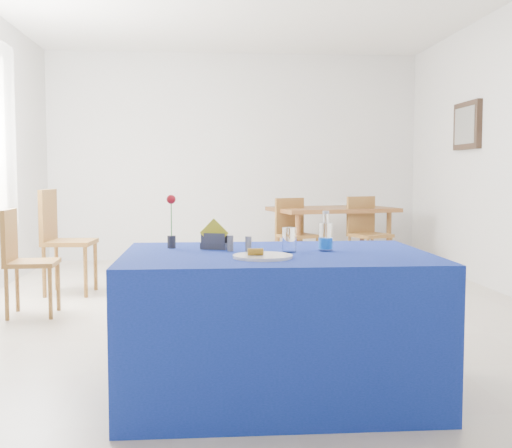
{
  "coord_description": "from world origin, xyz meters",
  "views": [
    {
      "loc": [
        -0.41,
        -5.28,
        1.17
      ],
      "look_at": [
        -0.15,
        -2.06,
        0.92
      ],
      "focal_mm": 45.0,
      "sensor_mm": 36.0,
      "label": 1
    }
  ],
  "objects_px": {
    "water_bottle": "(326,238)",
    "chair_win_a": "(22,254)",
    "plate": "(263,256)",
    "blue_table": "(276,324)",
    "chair_win_b": "(60,234)",
    "oak_table": "(332,214)",
    "chair_bg_right": "(366,228)",
    "chair_bg_left": "(294,229)"
  },
  "relations": [
    {
      "from": "plate",
      "to": "chair_win_b",
      "type": "height_order",
      "value": "chair_win_b"
    },
    {
      "from": "blue_table",
      "to": "oak_table",
      "type": "relative_size",
      "value": 0.98
    },
    {
      "from": "oak_table",
      "to": "water_bottle",
      "type": "bearing_deg",
      "value": -101.82
    },
    {
      "from": "blue_table",
      "to": "water_bottle",
      "type": "distance_m",
      "value": 0.53
    },
    {
      "from": "plate",
      "to": "chair_win_a",
      "type": "distance_m",
      "value": 2.89
    },
    {
      "from": "oak_table",
      "to": "chair_win_b",
      "type": "distance_m",
      "value": 3.36
    },
    {
      "from": "chair_bg_left",
      "to": "blue_table",
      "type": "bearing_deg",
      "value": -123.76
    },
    {
      "from": "blue_table",
      "to": "plate",
      "type": "bearing_deg",
      "value": -113.49
    },
    {
      "from": "chair_bg_left",
      "to": "chair_win_a",
      "type": "height_order",
      "value": "chair_win_a"
    },
    {
      "from": "blue_table",
      "to": "chair_bg_right",
      "type": "relative_size",
      "value": 1.77
    },
    {
      "from": "oak_table",
      "to": "chair_bg_right",
      "type": "xyz_separation_m",
      "value": [
        0.33,
        -0.38,
        -0.16
      ]
    },
    {
      "from": "oak_table",
      "to": "chair_bg_left",
      "type": "relative_size",
      "value": 1.85
    },
    {
      "from": "chair_bg_right",
      "to": "plate",
      "type": "bearing_deg",
      "value": -134.8
    },
    {
      "from": "water_bottle",
      "to": "blue_table",
      "type": "bearing_deg",
      "value": -167.87
    },
    {
      "from": "plate",
      "to": "chair_win_b",
      "type": "relative_size",
      "value": 0.29
    },
    {
      "from": "chair_bg_right",
      "to": "chair_win_b",
      "type": "distance_m",
      "value": 3.52
    },
    {
      "from": "chair_win_b",
      "to": "plate",
      "type": "bearing_deg",
      "value": -148.31
    },
    {
      "from": "water_bottle",
      "to": "chair_win_a",
      "type": "xyz_separation_m",
      "value": [
        -2.15,
        1.99,
        -0.32
      ]
    },
    {
      "from": "chair_win_a",
      "to": "chair_win_b",
      "type": "xyz_separation_m",
      "value": [
        0.1,
        0.97,
        0.08
      ]
    },
    {
      "from": "blue_table",
      "to": "oak_table",
      "type": "distance_m",
      "value": 4.71
    },
    {
      "from": "blue_table",
      "to": "chair_win_a",
      "type": "height_order",
      "value": "chair_win_a"
    },
    {
      "from": "chair_win_b",
      "to": "chair_bg_left",
      "type": "bearing_deg",
      "value": -58.86
    },
    {
      "from": "chair_win_b",
      "to": "blue_table",
      "type": "bearing_deg",
      "value": -145.4
    },
    {
      "from": "water_bottle",
      "to": "oak_table",
      "type": "distance_m",
      "value": 4.59
    },
    {
      "from": "blue_table",
      "to": "oak_table",
      "type": "bearing_deg",
      "value": 75.07
    },
    {
      "from": "plate",
      "to": "blue_table",
      "type": "relative_size",
      "value": 0.18
    },
    {
      "from": "chair_bg_left",
      "to": "chair_win_b",
      "type": "height_order",
      "value": "chair_win_b"
    },
    {
      "from": "plate",
      "to": "blue_table",
      "type": "distance_m",
      "value": 0.45
    },
    {
      "from": "chair_bg_right",
      "to": "blue_table",
      "type": "bearing_deg",
      "value": -134.64
    },
    {
      "from": "plate",
      "to": "water_bottle",
      "type": "xyz_separation_m",
      "value": [
        0.36,
        0.27,
        0.06
      ]
    },
    {
      "from": "plate",
      "to": "water_bottle",
      "type": "bearing_deg",
      "value": 36.32
    },
    {
      "from": "plate",
      "to": "chair_bg_right",
      "type": "distance_m",
      "value": 4.68
    },
    {
      "from": "oak_table",
      "to": "chair_bg_left",
      "type": "xyz_separation_m",
      "value": [
        -0.52,
        -0.27,
        -0.17
      ]
    },
    {
      "from": "chair_bg_left",
      "to": "chair_win_b",
      "type": "distance_m",
      "value": 2.78
    },
    {
      "from": "chair_bg_left",
      "to": "chair_win_a",
      "type": "xyz_separation_m",
      "value": [
        -2.57,
        -2.23,
        0.0
      ]
    },
    {
      "from": "blue_table",
      "to": "chair_win_a",
      "type": "relative_size",
      "value": 1.81
    },
    {
      "from": "oak_table",
      "to": "chair_bg_right",
      "type": "distance_m",
      "value": 0.53
    },
    {
      "from": "blue_table",
      "to": "chair_win_b",
      "type": "bearing_deg",
      "value": 120.55
    },
    {
      "from": "chair_bg_right",
      "to": "oak_table",
      "type": "bearing_deg",
      "value": 107.3
    },
    {
      "from": "chair_win_b",
      "to": "oak_table",
      "type": "bearing_deg",
      "value": -58.85
    },
    {
      "from": "oak_table",
      "to": "blue_table",
      "type": "bearing_deg",
      "value": -104.93
    },
    {
      "from": "blue_table",
      "to": "chair_win_a",
      "type": "distance_m",
      "value": 2.78
    }
  ]
}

